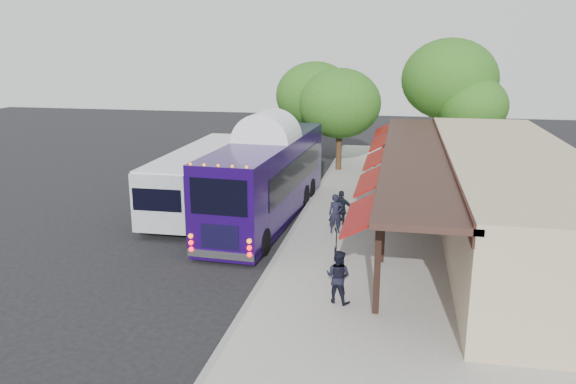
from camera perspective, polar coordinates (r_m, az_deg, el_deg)
The scene contains 15 objects.
ground at distance 20.52m, azimuth -1.25°, elevation -6.82°, with size 90.00×90.00×0.00m, color black.
sidewalk at distance 23.83m, azimuth 12.76°, elevation -3.92°, with size 10.00×40.00×0.15m, color #9E9B93.
curb at distance 24.18m, azimuth 0.94°, elevation -3.28°, with size 0.20×40.00×0.16m, color gray.
station_shelter at distance 23.69m, azimuth 21.19°, elevation -0.20°, with size 8.15×20.00×3.60m.
coach_bus at distance 24.76m, azimuth -2.09°, elevation 1.88°, with size 3.11×12.02×3.81m.
city_bus at distance 27.04m, azimuth -8.80°, elevation 1.68°, with size 2.39×10.33×2.77m.
ped_a at distance 22.70m, azimuth 4.87°, elevation -2.21°, with size 0.58×0.38×1.60m, color black.
ped_b at distance 16.67m, azimuth 5.11°, elevation -8.55°, with size 0.78×0.61×1.61m, color black.
ped_c at distance 23.15m, azimuth 5.44°, elevation -1.84°, with size 0.96×0.40×1.64m, color black.
ped_d at distance 32.49m, azimuth 9.78°, elevation 2.99°, with size 1.21×0.69×1.87m, color black.
sign_board at distance 19.70m, azimuth 4.85°, elevation -4.87°, with size 0.16×0.53×1.17m.
tree_left at distance 34.06m, azimuth 5.29°, elevation 8.95°, with size 4.90×4.90×6.28m.
tree_mid at distance 39.28m, azimuth 16.10°, elevation 10.94°, with size 6.30×6.30×8.06m.
tree_right at distance 38.13m, azimuth 18.23°, elevation 8.32°, with size 4.47×4.47×5.72m.
tree_far at distance 37.35m, azimuth 2.75°, elevation 9.78°, with size 5.13×5.13×6.57m.
Camera 1 is at (4.23, -18.63, 7.48)m, focal length 35.00 mm.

